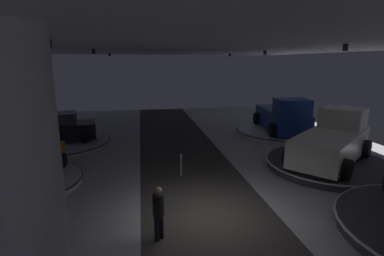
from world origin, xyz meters
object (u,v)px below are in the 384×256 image
object	(u,v)px
display_platform_mid_left	(20,183)
display_car_mid_left	(18,162)
display_platform_far_right	(280,132)
pickup_truck_mid_right	(333,140)
column_left	(21,189)
display_platform_mid_right	(328,164)
pickup_truck_far_right	(283,117)
visitor_walking_near	(158,210)
display_car_far_left	(58,129)
display_platform_far_left	(59,143)

from	to	relation	value
display_platform_mid_left	display_car_mid_left	world-z (taller)	display_car_mid_left
display_platform_far_right	pickup_truck_mid_right	bearing A→B (deg)	-94.30
column_left	display_platform_far_right	bearing A→B (deg)	48.71
pickup_truck_mid_right	display_car_mid_left	bearing A→B (deg)	179.72
pickup_truck_mid_right	display_platform_mid_right	bearing A→B (deg)	-140.55
pickup_truck_far_right	pickup_truck_mid_right	size ratio (longest dim) A/B	1.02
column_left	visitor_walking_near	distance (m)	3.83
display_platform_mid_left	column_left	bearing A→B (deg)	-67.95
display_car_far_left	display_platform_mid_left	bearing A→B (deg)	-89.87
display_platform_mid_right	pickup_truck_mid_right	xyz separation A→B (m)	(0.25, 0.20, 1.09)
display_platform_far_right	pickup_truck_mid_right	xyz separation A→B (m)	(-0.46, -6.10, 1.08)
display_platform_mid_right	visitor_walking_near	bearing A→B (deg)	-152.21
display_platform_far_left	display_car_far_left	bearing A→B (deg)	10.69
display_platform_far_left	visitor_walking_near	world-z (taller)	visitor_walking_near
display_platform_far_right	display_car_mid_left	world-z (taller)	display_car_mid_left
pickup_truck_far_right	display_car_mid_left	world-z (taller)	pickup_truck_far_right
pickup_truck_far_right	display_platform_mid_left	bearing A→B (deg)	-157.74
display_car_far_left	pickup_truck_mid_right	xyz separation A→B (m)	(13.63, -6.08, 0.28)
display_platform_far_left	visitor_walking_near	size ratio (longest dim) A/B	3.71
pickup_truck_far_right	visitor_walking_near	xyz separation A→B (m)	(-8.82, -10.29, -0.40)
display_platform_far_right	display_platform_mid_right	bearing A→B (deg)	-96.40
pickup_truck_far_right	display_platform_mid_left	xyz separation A→B (m)	(-14.04, -5.75, -1.16)
pickup_truck_mid_right	visitor_walking_near	xyz separation A→B (m)	(-8.40, -4.50, -0.38)
display_car_mid_left	display_platform_mid_right	size ratio (longest dim) A/B	0.79
display_car_far_left	display_platform_far_right	world-z (taller)	display_car_far_left
column_left	pickup_truck_far_right	world-z (taller)	column_left
display_car_far_left	visitor_walking_near	distance (m)	11.81
pickup_truck_mid_right	visitor_walking_near	world-z (taller)	pickup_truck_mid_right
column_left	pickup_truck_mid_right	distance (m)	12.89
display_platform_far_right	pickup_truck_far_right	distance (m)	1.15
column_left	display_car_far_left	distance (m)	13.28
display_car_mid_left	column_left	bearing A→B (deg)	-68.09
pickup_truck_far_right	display_platform_mid_right	distance (m)	6.13
visitor_walking_near	display_platform_mid_left	bearing A→B (deg)	139.01
display_car_far_left	pickup_truck_mid_right	distance (m)	14.93
display_car_far_left	visitor_walking_near	world-z (taller)	display_car_far_left
column_left	display_platform_far_left	bearing A→B (deg)	102.31
display_platform_far_left	display_platform_far_right	world-z (taller)	display_platform_far_right
display_car_far_left	pickup_truck_mid_right	bearing A→B (deg)	-24.05
display_platform_mid_left	display_car_mid_left	distance (m)	0.88
display_platform_far_left	display_platform_mid_left	world-z (taller)	display_platform_mid_left
pickup_truck_mid_right	display_car_far_left	bearing A→B (deg)	155.95
display_car_far_left	display_platform_mid_right	bearing A→B (deg)	-25.16
display_platform_far_left	display_car_far_left	size ratio (longest dim) A/B	1.32
column_left	display_platform_mid_right	xyz separation A→B (m)	(10.61, 6.58, -2.56)
display_car_mid_left	display_platform_mid_right	world-z (taller)	display_car_mid_left
display_platform_mid_left	pickup_truck_far_right	bearing A→B (deg)	22.26
pickup_truck_far_right	display_car_mid_left	distance (m)	15.16
pickup_truck_far_right	visitor_walking_near	world-z (taller)	pickup_truck_far_right
pickup_truck_far_right	display_platform_mid_left	distance (m)	15.22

